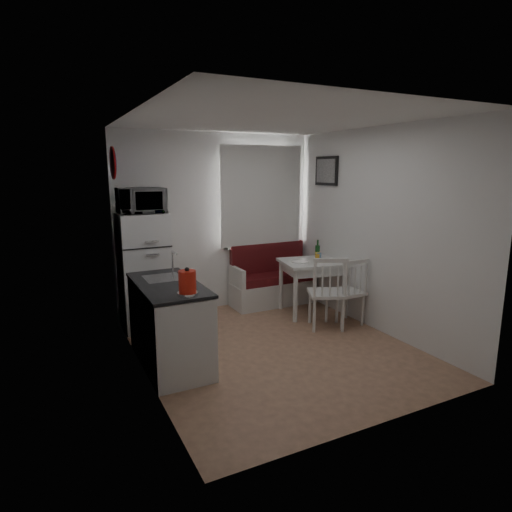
# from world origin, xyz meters

# --- Properties ---
(floor) EXTENTS (3.00, 3.50, 0.02)m
(floor) POSITION_xyz_m (0.00, 0.00, 0.00)
(floor) COLOR #90654C
(floor) RESTS_ON ground
(ceiling) EXTENTS (3.00, 3.50, 0.02)m
(ceiling) POSITION_xyz_m (0.00, 0.00, 2.60)
(ceiling) COLOR white
(ceiling) RESTS_ON wall_back
(wall_back) EXTENTS (3.00, 0.02, 2.60)m
(wall_back) POSITION_xyz_m (0.00, 1.75, 1.30)
(wall_back) COLOR white
(wall_back) RESTS_ON floor
(wall_front) EXTENTS (3.00, 0.02, 2.60)m
(wall_front) POSITION_xyz_m (0.00, -1.75, 1.30)
(wall_front) COLOR white
(wall_front) RESTS_ON floor
(wall_left) EXTENTS (0.02, 3.50, 2.60)m
(wall_left) POSITION_xyz_m (-1.50, 0.00, 1.30)
(wall_left) COLOR white
(wall_left) RESTS_ON floor
(wall_right) EXTENTS (0.02, 3.50, 2.60)m
(wall_right) POSITION_xyz_m (1.50, 0.00, 1.30)
(wall_right) COLOR white
(wall_right) RESTS_ON floor
(window) EXTENTS (1.22, 0.06, 1.47)m
(window) POSITION_xyz_m (0.70, 1.72, 1.62)
(window) COLOR white
(window) RESTS_ON wall_back
(curtain) EXTENTS (1.35, 0.02, 1.50)m
(curtain) POSITION_xyz_m (0.70, 1.65, 1.68)
(curtain) COLOR white
(curtain) RESTS_ON wall_back
(kitchen_counter) EXTENTS (0.62, 1.32, 1.16)m
(kitchen_counter) POSITION_xyz_m (-1.20, 0.16, 0.46)
(kitchen_counter) COLOR white
(kitchen_counter) RESTS_ON floor
(wall_sign) EXTENTS (0.03, 0.40, 0.40)m
(wall_sign) POSITION_xyz_m (-1.47, 1.45, 2.15)
(wall_sign) COLOR #192498
(wall_sign) RESTS_ON wall_left
(picture_frame) EXTENTS (0.04, 0.52, 0.42)m
(picture_frame) POSITION_xyz_m (1.48, 1.10, 2.05)
(picture_frame) COLOR black
(picture_frame) RESTS_ON wall_right
(bench) EXTENTS (1.31, 0.51, 0.94)m
(bench) POSITION_xyz_m (0.81, 1.51, 0.31)
(bench) COLOR white
(bench) RESTS_ON floor
(dining_table) EXTENTS (1.16, 0.91, 0.78)m
(dining_table) POSITION_xyz_m (1.19, 0.84, 0.69)
(dining_table) COLOR white
(dining_table) RESTS_ON floor
(chair_left) EXTENTS (0.60, 0.61, 0.53)m
(chair_left) POSITION_xyz_m (0.94, 0.17, 0.61)
(chair_left) COLOR white
(chair_left) RESTS_ON floor
(chair_right) EXTENTS (0.44, 0.42, 0.49)m
(chair_right) POSITION_xyz_m (1.25, 0.18, 0.57)
(chair_right) COLOR white
(chair_right) RESTS_ON floor
(fridge) EXTENTS (0.61, 0.61, 1.52)m
(fridge) POSITION_xyz_m (-1.18, 1.40, 0.76)
(fridge) COLOR white
(fridge) RESTS_ON floor
(microwave) EXTENTS (0.58, 0.39, 0.32)m
(microwave) POSITION_xyz_m (-1.18, 1.35, 1.68)
(microwave) COLOR white
(microwave) RESTS_ON fridge
(kettle) EXTENTS (0.20, 0.20, 0.26)m
(kettle) POSITION_xyz_m (-1.15, -0.38, 1.03)
(kettle) COLOR red
(kettle) RESTS_ON kitchen_counter
(wine_bottle) EXTENTS (0.07, 0.07, 0.28)m
(wine_bottle) POSITION_xyz_m (1.25, 0.94, 0.92)
(wine_bottle) COLOR #16451B
(wine_bottle) RESTS_ON dining_table
(drinking_glass_orange) EXTENTS (0.06, 0.06, 0.11)m
(drinking_glass_orange) POSITION_xyz_m (1.14, 0.79, 0.83)
(drinking_glass_orange) COLOR gold
(drinking_glass_orange) RESTS_ON dining_table
(drinking_glass_blue) EXTENTS (0.06, 0.06, 0.10)m
(drinking_glass_blue) POSITION_xyz_m (1.25, 0.89, 0.83)
(drinking_glass_blue) COLOR #6C93B8
(drinking_glass_blue) RESTS_ON dining_table
(plate) EXTENTS (0.25, 0.25, 0.02)m
(plate) POSITION_xyz_m (0.89, 0.86, 0.79)
(plate) COLOR white
(plate) RESTS_ON dining_table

